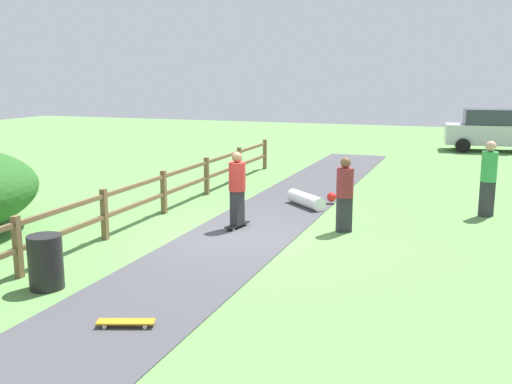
{
  "coord_description": "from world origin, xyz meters",
  "views": [
    {
      "loc": [
        4.63,
        -11.61,
        3.46
      ],
      "look_at": [
        0.36,
        -0.01,
        1.0
      ],
      "focal_mm": 41.46,
      "sensor_mm": 36.0,
      "label": 1
    }
  ],
  "objects_px": {
    "skater_fallen": "(308,200)",
    "skater_riding": "(237,186)",
    "trash_bin": "(46,262)",
    "skateboard_loose": "(126,322)",
    "parked_car_silver": "(492,130)",
    "bystander_maroon": "(345,191)",
    "bystander_green": "(489,175)"
  },
  "relations": [
    {
      "from": "skater_fallen",
      "to": "skater_riding",
      "type": "bearing_deg",
      "value": -108.53
    },
    {
      "from": "trash_bin",
      "to": "skateboard_loose",
      "type": "distance_m",
      "value": 2.29
    },
    {
      "from": "skater_riding",
      "to": "parked_car_silver",
      "type": "distance_m",
      "value": 17.92
    },
    {
      "from": "skateboard_loose",
      "to": "bystander_maroon",
      "type": "height_order",
      "value": "bystander_maroon"
    },
    {
      "from": "skater_fallen",
      "to": "parked_car_silver",
      "type": "relative_size",
      "value": 0.31
    },
    {
      "from": "skater_riding",
      "to": "skater_fallen",
      "type": "bearing_deg",
      "value": 71.47
    },
    {
      "from": "skater_fallen",
      "to": "bystander_maroon",
      "type": "distance_m",
      "value": 2.68
    },
    {
      "from": "skateboard_loose",
      "to": "bystander_green",
      "type": "xyz_separation_m",
      "value": [
        4.79,
        8.8,
        0.96
      ]
    },
    {
      "from": "skater_fallen",
      "to": "skateboard_loose",
      "type": "height_order",
      "value": "skater_fallen"
    },
    {
      "from": "bystander_maroon",
      "to": "skater_riding",
      "type": "bearing_deg",
      "value": -166.06
    },
    {
      "from": "trash_bin",
      "to": "skater_fallen",
      "type": "bearing_deg",
      "value": 71.84
    },
    {
      "from": "trash_bin",
      "to": "skateboard_loose",
      "type": "relative_size",
      "value": 1.1
    },
    {
      "from": "skater_riding",
      "to": "bystander_green",
      "type": "xyz_separation_m",
      "value": [
        5.35,
        3.25,
        0.06
      ]
    },
    {
      "from": "skater_riding",
      "to": "bystander_maroon",
      "type": "bearing_deg",
      "value": 13.94
    },
    {
      "from": "skater_riding",
      "to": "parked_car_silver",
      "type": "bearing_deg",
      "value": 71.32
    },
    {
      "from": "parked_car_silver",
      "to": "skater_riding",
      "type": "bearing_deg",
      "value": -108.68
    },
    {
      "from": "skateboard_loose",
      "to": "bystander_maroon",
      "type": "distance_m",
      "value": 6.44
    },
    {
      "from": "bystander_maroon",
      "to": "parked_car_silver",
      "type": "bearing_deg",
      "value": 78.29
    },
    {
      "from": "bystander_green",
      "to": "parked_car_silver",
      "type": "xyz_separation_m",
      "value": [
        0.39,
        13.73,
        -0.09
      ]
    },
    {
      "from": "trash_bin",
      "to": "bystander_green",
      "type": "xyz_separation_m",
      "value": [
        6.86,
        7.9,
        0.6
      ]
    },
    {
      "from": "skateboard_loose",
      "to": "bystander_green",
      "type": "height_order",
      "value": "bystander_green"
    },
    {
      "from": "skateboard_loose",
      "to": "skater_riding",
      "type": "bearing_deg",
      "value": 95.82
    },
    {
      "from": "bystander_maroon",
      "to": "skater_fallen",
      "type": "bearing_deg",
      "value": 123.34
    },
    {
      "from": "skateboard_loose",
      "to": "parked_car_silver",
      "type": "distance_m",
      "value": 23.13
    },
    {
      "from": "skateboard_loose",
      "to": "bystander_maroon",
      "type": "xyz_separation_m",
      "value": [
        1.77,
        6.13,
        0.84
      ]
    },
    {
      "from": "skateboard_loose",
      "to": "parked_car_silver",
      "type": "height_order",
      "value": "parked_car_silver"
    },
    {
      "from": "trash_bin",
      "to": "bystander_green",
      "type": "height_order",
      "value": "bystander_green"
    },
    {
      "from": "bystander_maroon",
      "to": "parked_car_silver",
      "type": "xyz_separation_m",
      "value": [
        3.4,
        16.4,
        0.04
      ]
    },
    {
      "from": "skater_fallen",
      "to": "trash_bin",
      "type": "bearing_deg",
      "value": -108.16
    },
    {
      "from": "bystander_green",
      "to": "bystander_maroon",
      "type": "bearing_deg",
      "value": -138.43
    },
    {
      "from": "skater_riding",
      "to": "trash_bin",
      "type": "bearing_deg",
      "value": -107.94
    },
    {
      "from": "skater_fallen",
      "to": "bystander_green",
      "type": "relative_size",
      "value": 0.71
    }
  ]
}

